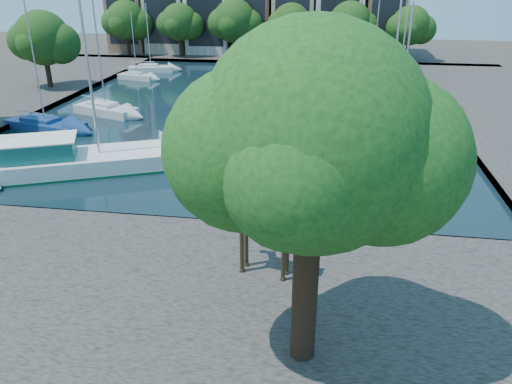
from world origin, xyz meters
The scene contains 28 objects.
ground centered at (0.00, 0.00, 0.00)m, with size 160.00×160.00×0.00m, color #38332B.
water_basin centered at (0.00, 24.00, 0.04)m, with size 38.00×50.00×0.08m, color black.
near_quay centered at (0.00, -7.00, 0.25)m, with size 50.00×14.00×0.50m, color #4D4843.
far_quay centered at (0.00, 56.00, 0.25)m, with size 60.00×16.00×0.50m, color #4D4843.
left_quay centered at (-25.00, 24.00, 0.25)m, with size 14.00×52.00×0.50m, color #4D4843.
plane_tree centered at (7.62, -9.01, 7.67)m, with size 8.32×6.40×10.62m.
townhouse_west_end centered at (-23.00, 55.99, 7.36)m, with size 5.44×9.18×14.93m.
townhouse_west_inner centered at (-10.50, 55.99, 7.35)m, with size 6.43×9.18×15.15m.
townhouse_east_inner centered at (2.00, 55.99, 7.73)m, with size 5.94×9.18×15.79m.
townhouse_east_mid centered at (8.50, 55.99, 8.10)m, with size 6.43×9.18×16.65m.
townhouse_east_end centered at (15.00, 55.99, 7.11)m, with size 5.44×9.18×14.43m.
far_tree_far_west centered at (-21.90, 50.49, 5.18)m, with size 7.28×5.60×7.68m.
far_tree_west centered at (-13.91, 50.49, 5.08)m, with size 6.76×5.20×7.36m.
far_tree_mid_west centered at (-5.89, 50.49, 5.29)m, with size 7.80×6.00×8.00m.
far_tree_mid_east centered at (2.10, 50.49, 5.13)m, with size 7.02×5.40×7.52m.
far_tree_east centered at (10.11, 50.49, 5.24)m, with size 7.54×5.80×7.84m.
far_tree_far_east centered at (18.09, 50.49, 5.08)m, with size 6.76×5.20×7.36m.
side_tree_left_far centered at (-21.90, 27.99, 5.38)m, with size 7.28×5.60×7.88m.
giraffe_statue centered at (5.38, -4.37, 3.27)m, with size 3.93×1.24×5.65m.
motorsailer centered at (-8.39, 6.06, 0.98)m, with size 12.83×8.27×11.84m.
sailboat_left_b centered at (-15.00, 14.63, 0.60)m, with size 7.22×4.16×10.29m.
sailboat_left_c centered at (-12.00, 19.64, 0.71)m, with size 6.32×3.98×12.44m.
sailboat_left_d centered at (-15.00, 35.16, 0.56)m, with size 4.73×2.54×7.61m.
sailboat_left_e centered at (-15.00, 40.13, 0.60)m, with size 5.81×3.11×8.30m.
sailboat_right_a centered at (12.48, 10.81, 0.66)m, with size 5.90×2.82×10.25m.
sailboat_right_b centered at (12.00, 12.72, 0.67)m, with size 8.49×5.69×11.15m.
sailboat_right_c centered at (14.51, 28.37, 0.67)m, with size 6.57×3.62×10.76m.
sailboat_right_d centered at (12.97, 41.88, 0.69)m, with size 6.65×4.35×10.79m.
Camera 1 is at (7.90, -21.90, 12.02)m, focal length 35.00 mm.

